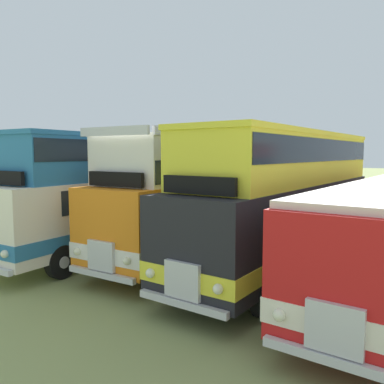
# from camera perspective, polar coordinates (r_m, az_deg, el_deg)

# --- Properties ---
(bus_first_in_row) EXTENTS (2.98, 11.73, 4.49)m
(bus_first_in_row) POSITION_cam_1_polar(r_m,az_deg,el_deg) (16.16, -9.91, 0.85)
(bus_first_in_row) COLOR silver
(bus_first_in_row) RESTS_ON ground
(bus_second_in_row) EXTENTS (2.81, 10.22, 4.52)m
(bus_second_in_row) POSITION_cam_1_polar(r_m,az_deg,el_deg) (14.60, 1.17, -0.04)
(bus_second_in_row) COLOR orange
(bus_second_in_row) RESTS_ON ground
(bus_third_in_row) EXTENTS (2.99, 11.38, 4.49)m
(bus_third_in_row) POSITION_cam_1_polar(r_m,az_deg,el_deg) (13.22, 13.65, -0.28)
(bus_third_in_row) COLOR black
(bus_third_in_row) RESTS_ON ground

